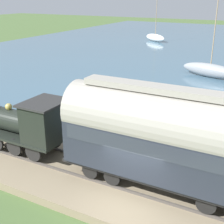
% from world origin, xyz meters
% --- Properties ---
extents(ground_plane, '(200.00, 200.00, 0.00)m').
position_xyz_m(ground_plane, '(0.00, 0.00, 0.00)').
color(ground_plane, '#476033').
extents(rail_embankment, '(5.69, 56.00, 0.50)m').
position_xyz_m(rail_embankment, '(1.47, 0.00, 0.19)').
color(rail_embankment, '#84755B').
rests_on(rail_embankment, ground).
extents(steam_locomotive, '(2.21, 5.10, 3.43)m').
position_xyz_m(steam_locomotive, '(1.47, 6.25, 2.06)').
color(steam_locomotive, black).
rests_on(steam_locomotive, rail_embankment).
extents(passenger_coach, '(2.39, 8.75, 4.41)m').
position_xyz_m(passenger_coach, '(1.47, -0.89, 2.90)').
color(passenger_coach, black).
rests_on(passenger_coach, rail_embankment).
extents(sailboat_white, '(3.73, 4.97, 8.31)m').
position_xyz_m(sailboat_white, '(45.37, 15.91, 0.69)').
color(sailboat_white, white).
rests_on(sailboat_white, harbor_water).
extents(sailboat_gray, '(3.11, 6.45, 9.18)m').
position_xyz_m(sailboat_gray, '(23.42, 1.63, 0.74)').
color(sailboat_gray, gray).
rests_on(sailboat_gray, harbor_water).
extents(rowboat_far_out, '(2.25, 3.08, 0.55)m').
position_xyz_m(rowboat_far_out, '(13.24, 0.40, 0.29)').
color(rowboat_far_out, beige).
rests_on(rowboat_far_out, harbor_water).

